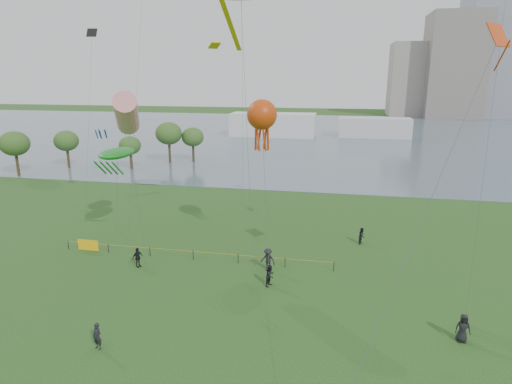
# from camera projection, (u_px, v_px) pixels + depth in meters

# --- Properties ---
(lake) EXTENTS (400.00, 120.00, 0.08)m
(lake) POSITION_uv_depth(u_px,v_px,m) (320.00, 135.00, 115.42)
(lake) COLOR slate
(lake) RESTS_ON ground_plane
(building_mid) EXTENTS (20.00, 20.00, 38.00)m
(building_mid) POSITION_uv_depth(u_px,v_px,m) (453.00, 66.00, 160.68)
(building_mid) COLOR slate
(building_mid) RESTS_ON ground_plane
(building_low) EXTENTS (16.00, 18.00, 28.00)m
(building_low) POSITION_uv_depth(u_px,v_px,m) (410.00, 80.00, 170.26)
(building_low) COLOR gray
(building_low) RESTS_ON ground_plane
(pavilion_left) EXTENTS (22.00, 8.00, 6.00)m
(pavilion_left) POSITION_uv_depth(u_px,v_px,m) (273.00, 125.00, 112.12)
(pavilion_left) COLOR silver
(pavilion_left) RESTS_ON ground_plane
(pavilion_right) EXTENTS (18.00, 7.00, 5.00)m
(pavilion_right) POSITION_uv_depth(u_px,v_px,m) (374.00, 128.00, 110.29)
(pavilion_right) COLOR silver
(pavilion_right) RESTS_ON ground_plane
(trees) EXTENTS (27.84, 20.59, 7.40)m
(trees) POSITION_uv_depth(u_px,v_px,m) (116.00, 139.00, 73.22)
(trees) COLOR #372A19
(trees) RESTS_ON ground_plane
(fence) EXTENTS (24.07, 0.07, 1.05)m
(fence) POSITION_uv_depth(u_px,v_px,m) (128.00, 248.00, 38.04)
(fence) COLOR black
(fence) RESTS_ON ground_plane
(spectator_a) EXTENTS (0.89, 0.99, 1.68)m
(spectator_a) POSITION_uv_depth(u_px,v_px,m) (270.00, 275.00, 32.20)
(spectator_a) COLOR black
(spectator_a) RESTS_ON ground_plane
(spectator_b) EXTENTS (1.40, 1.02, 1.95)m
(spectator_b) POSITION_uv_depth(u_px,v_px,m) (268.00, 260.00, 34.65)
(spectator_b) COLOR black
(spectator_b) RESTS_ON ground_plane
(spectator_c) EXTENTS (0.81, 1.07, 1.68)m
(spectator_c) POSITION_uv_depth(u_px,v_px,m) (138.00, 257.00, 35.39)
(spectator_c) COLOR black
(spectator_c) RESTS_ON ground_plane
(spectator_d) EXTENTS (0.88, 0.58, 1.78)m
(spectator_d) POSITION_uv_depth(u_px,v_px,m) (463.00, 328.00, 25.39)
(spectator_d) COLOR black
(spectator_d) RESTS_ON ground_plane
(spectator_f) EXTENTS (0.69, 0.55, 1.64)m
(spectator_f) POSITION_uv_depth(u_px,v_px,m) (97.00, 336.00, 24.71)
(spectator_f) COLOR black
(spectator_f) RESTS_ON ground_plane
(spectator_g) EXTENTS (0.85, 0.94, 1.57)m
(spectator_g) POSITION_uv_depth(u_px,v_px,m) (362.00, 236.00, 40.34)
(spectator_g) COLOR black
(spectator_g) RESTS_ON ground_plane
(kite_windsock) EXTENTS (4.83, 5.90, 14.24)m
(kite_windsock) POSITION_uv_depth(u_px,v_px,m) (127.00, 114.00, 36.39)
(kite_windsock) COLOR #3F3F42
(kite_creature) EXTENTS (2.51, 4.75, 9.18)m
(kite_creature) POSITION_uv_depth(u_px,v_px,m) (117.00, 154.00, 37.93)
(kite_creature) COLOR #3F3F42
(kite_octopus) EXTENTS (2.68, 5.62, 13.59)m
(kite_octopus) POSITION_uv_depth(u_px,v_px,m) (262.00, 115.00, 34.38)
(kite_octopus) COLOR #3F3F42
(kite_delta) EXTENTS (8.82, 12.57, 17.84)m
(kite_delta) POSITION_uv_depth(u_px,v_px,m) (489.00, 60.00, 19.96)
(kite_delta) COLOR #3F3F42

